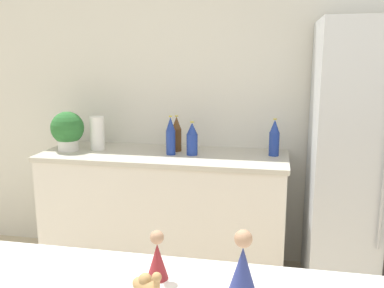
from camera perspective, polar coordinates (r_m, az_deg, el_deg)
wall_back at (r=3.30m, az=6.79°, el=5.85°), size 8.00×0.06×2.55m
back_counter at (r=3.26m, az=-3.67°, el=-9.02°), size 1.79×0.63×0.91m
refrigerator at (r=3.02m, az=23.62°, el=-2.56°), size 0.85×0.74×1.83m
potted_plant at (r=3.31m, az=-16.27°, el=1.83°), size 0.24×0.24×0.29m
paper_towel_roll at (r=3.29m, az=-12.52°, el=1.43°), size 0.11×0.11×0.25m
back_bottle_0 at (r=3.16m, az=-2.07°, el=1.32°), size 0.07×0.07×0.27m
back_bottle_1 at (r=3.05m, az=-2.87°, el=1.05°), size 0.07×0.07×0.28m
back_bottle_2 at (r=3.07m, az=10.92°, el=0.78°), size 0.07×0.07×0.27m
back_bottle_3 at (r=3.04m, az=0.01°, el=0.66°), size 0.08×0.08×0.24m
camel_figurine at (r=1.08m, az=-6.10°, el=-18.37°), size 0.09×0.08×0.12m
wise_man_figurine_blue at (r=1.16m, az=6.77°, el=-15.83°), size 0.07×0.07×0.17m
wise_man_figurine_purple at (r=1.22m, az=-4.64°, el=-14.91°), size 0.06×0.06×0.14m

